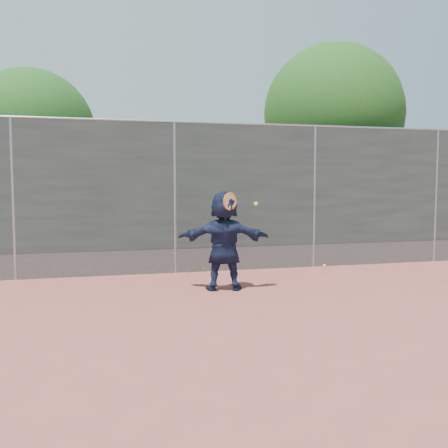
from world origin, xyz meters
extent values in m
plane|color=#9E4C42|center=(0.00, 0.00, 0.00)|extent=(80.00, 80.00, 0.00)
imported|color=#151D3B|center=(0.56, 1.72, 0.84)|extent=(1.62, 0.80, 1.67)
sphere|color=#F8F237|center=(3.19, 3.35, 0.03)|extent=(0.07, 0.07, 0.07)
cube|color=#38423D|center=(0.00, 3.50, 1.75)|extent=(20.00, 0.04, 2.50)
cube|color=slate|center=(0.00, 3.50, 0.25)|extent=(20.00, 0.03, 0.50)
cylinder|color=gray|center=(0.00, 3.50, 3.00)|extent=(20.00, 0.05, 0.05)
cylinder|color=gray|center=(-3.00, 3.50, 1.50)|extent=(0.06, 0.06, 3.00)
cylinder|color=gray|center=(0.00, 3.50, 1.50)|extent=(0.06, 0.06, 3.00)
cylinder|color=gray|center=(3.00, 3.50, 1.50)|extent=(0.06, 0.06, 3.00)
cylinder|color=gray|center=(6.00, 3.50, 1.50)|extent=(0.06, 0.06, 3.00)
torus|color=orange|center=(0.61, 1.52, 1.50)|extent=(0.27, 0.16, 0.29)
cylinder|color=beige|center=(0.61, 1.52, 1.50)|extent=(0.22, 0.12, 0.25)
cylinder|color=black|center=(0.56, 1.54, 1.30)|extent=(0.09, 0.13, 0.33)
sphere|color=#F8F237|center=(1.05, 1.51, 1.46)|extent=(0.07, 0.07, 0.07)
cylinder|color=#382314|center=(4.50, 5.70, 1.30)|extent=(0.28, 0.28, 2.60)
sphere|color=#23561C|center=(4.50, 5.70, 3.59)|extent=(3.60, 3.60, 3.60)
sphere|color=#23561C|center=(5.22, 5.90, 3.23)|extent=(2.52, 2.52, 2.52)
cylinder|color=#382314|center=(-3.00, 6.50, 1.10)|extent=(0.28, 0.28, 2.20)
sphere|color=#23561C|center=(-3.00, 6.50, 3.03)|extent=(3.00, 3.00, 3.00)
sphere|color=#23561C|center=(-2.40, 6.70, 2.73)|extent=(2.10, 2.10, 2.10)
cone|color=#387226|center=(0.25, 3.38, 0.13)|extent=(0.03, 0.03, 0.26)
cone|color=#387226|center=(0.55, 3.40, 0.15)|extent=(0.03, 0.03, 0.30)
cone|color=#387226|center=(-0.10, 3.36, 0.11)|extent=(0.03, 0.03, 0.22)
camera|label=1|loc=(-1.49, -6.35, 1.80)|focal=40.00mm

